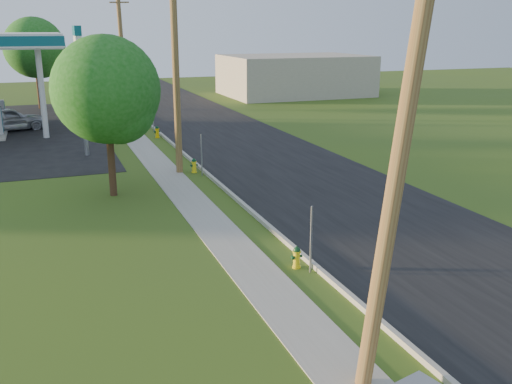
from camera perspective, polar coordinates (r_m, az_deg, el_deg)
ground_plane at (r=13.27m, az=12.57°, el=-15.01°), size 140.00×140.00×0.00m
road at (r=23.29m, az=8.70°, el=-0.92°), size 8.00×120.00×0.02m
curb at (r=21.67m, az=-0.60°, el=-1.85°), size 0.15×120.00×0.15m
sidewalk at (r=21.19m, az=-5.06°, el=-2.51°), size 1.50×120.00×0.03m
utility_pole_near at (r=10.43m, az=14.34°, el=4.71°), size 1.40×0.32×9.48m
utility_pole_mid at (r=27.10m, az=-8.03°, el=12.16°), size 1.40×0.32×9.80m
utility_pole_far at (r=44.82m, az=-13.22°, el=13.25°), size 1.40×0.32×9.50m
sign_post_near at (r=16.23m, az=5.53°, el=-4.78°), size 0.05×0.04×2.00m
sign_post_mid at (r=26.89m, az=-5.46°, el=3.69°), size 0.05×0.04×2.00m
sign_post_far at (r=38.62m, az=-10.24°, el=7.32°), size 0.05×0.04×2.00m
price_pylon at (r=31.98m, az=-17.32°, el=13.06°), size 0.34×2.04×6.85m
distant_building at (r=59.83m, az=3.89°, el=11.57°), size 14.00×10.00×4.00m
tree_verge at (r=23.75m, az=-14.47°, el=9.46°), size 4.32×4.32×6.54m
tree_lot at (r=52.54m, az=-21.16°, el=13.10°), size 5.03×5.03×7.63m
hydrant_near at (r=16.75m, az=4.09°, el=-6.52°), size 0.35×0.31×0.68m
hydrant_mid at (r=27.68m, az=-6.21°, el=2.65°), size 0.37×0.33×0.72m
hydrant_far at (r=36.88m, az=-9.86°, el=5.95°), size 0.40×0.36×0.77m
car_silver at (r=42.10m, az=-23.52°, el=6.70°), size 5.10×3.09×1.62m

